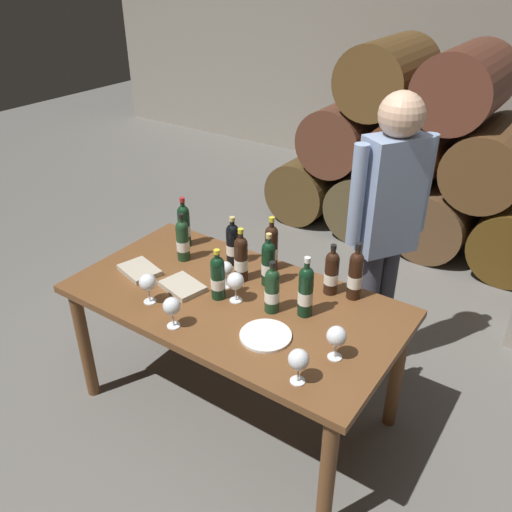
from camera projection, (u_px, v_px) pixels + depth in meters
The scene contains 25 objects.
ground_plane at pixel (236, 406), 3.09m from camera, with size 14.00×14.00×0.00m, color #66635E.
cellar_back_wall at pixel (480, 51), 5.38m from camera, with size 10.00×0.24×2.80m, color gray.
barrel_stack at pixel (414, 160), 4.58m from camera, with size 2.49×0.90×1.69m.
dining_table at pixel (234, 312), 2.75m from camera, with size 1.70×0.90×0.76m.
wine_bottle_0 at pixel (355, 275), 2.65m from camera, with size 0.07×0.07×0.31m.
wine_bottle_1 at pixel (306, 291), 2.52m from camera, with size 0.07×0.07×0.32m.
wine_bottle_2 at pixel (218, 277), 2.65m from camera, with size 0.07×0.07×0.28m.
wine_bottle_3 at pixel (271, 247), 2.89m from camera, with size 0.07×0.07×0.32m.
wine_bottle_4 at pixel (233, 244), 2.94m from camera, with size 0.07×0.07×0.29m.
wine_bottle_5 at pixel (183, 240), 2.98m from camera, with size 0.07×0.07×0.28m.
wine_bottle_6 at pixel (332, 272), 2.69m from camera, with size 0.07×0.07×0.28m.
wine_bottle_7 at pixel (241, 258), 2.79m from camera, with size 0.07×0.07×0.30m.
wine_bottle_8 at pixel (268, 263), 2.76m from camera, with size 0.07×0.07×0.30m.
wine_bottle_9 at pixel (184, 225), 3.12m from camera, with size 0.07×0.07×0.31m.
wine_bottle_10 at pixel (272, 290), 2.55m from camera, with size 0.07×0.07×0.27m.
wine_glass_0 at pixel (172, 307), 2.45m from camera, with size 0.08×0.08×0.16m.
wine_glass_1 at pixel (337, 337), 2.25m from camera, with size 0.09×0.09×0.16m.
wine_glass_2 at pixel (299, 360), 2.13m from camera, with size 0.09×0.09×0.16m.
wine_glass_3 at pixel (148, 283), 2.62m from camera, with size 0.09×0.09×0.16m.
wine_glass_4 at pixel (235, 282), 2.63m from camera, with size 0.09×0.09×0.16m.
wine_glass_5 at pixel (226, 269), 2.75m from camera, with size 0.07×0.07×0.15m.
tasting_notebook at pixel (139, 270), 2.91m from camera, with size 0.22×0.16×0.03m, color #B2A893.
leather_ledger at pixel (182, 286), 2.77m from camera, with size 0.22×0.16×0.03m, color #B2A893.
serving_plate at pixel (266, 336), 2.43m from camera, with size 0.24×0.24×0.01m, color white.
sommelier_presenting at pixel (388, 218), 2.86m from camera, with size 0.32×0.43×1.72m.
Camera 1 is at (1.36, -1.78, 2.30)m, focal length 37.40 mm.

